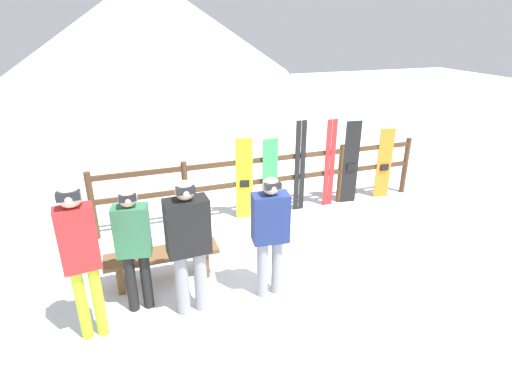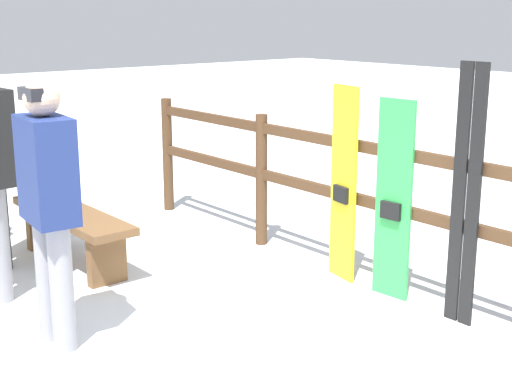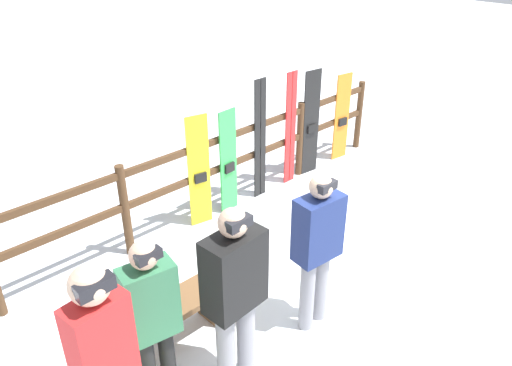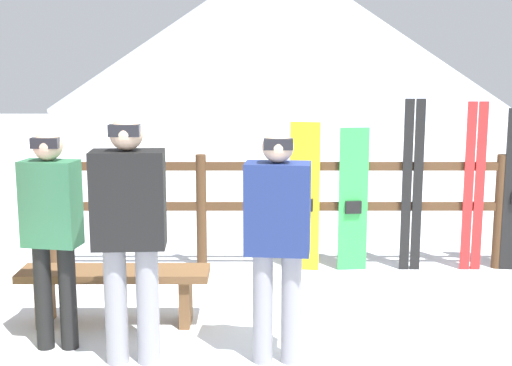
% 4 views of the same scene
% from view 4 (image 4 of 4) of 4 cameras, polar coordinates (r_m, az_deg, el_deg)
% --- Properties ---
extents(ground_plane, '(40.00, 40.00, 0.00)m').
position_cam_4_polar(ground_plane, '(5.35, 10.34, -12.60)').
color(ground_plane, white).
extents(mountain_backdrop, '(18.00, 18.00, 6.00)m').
position_cam_4_polar(mountain_backdrop, '(28.76, 2.15, 12.16)').
color(mountain_backdrop, '#B2BCD1').
rests_on(mountain_backdrop, ground).
extents(fence, '(5.87, 0.10, 1.12)m').
position_cam_4_polar(fence, '(6.93, 7.86, -1.40)').
color(fence, '#4C331E').
rests_on(fence, ground).
extents(bench, '(1.45, 0.36, 0.43)m').
position_cam_4_polar(bench, '(5.65, -10.95, -7.83)').
color(bench, brown).
rests_on(bench, ground).
extents(person_navy, '(0.45, 0.28, 1.58)m').
position_cam_4_polar(person_navy, '(4.71, 2.00, -3.91)').
color(person_navy, gray).
rests_on(person_navy, ground).
extents(person_plaid_green, '(0.41, 0.27, 1.56)m').
position_cam_4_polar(person_plaid_green, '(5.13, -15.75, -3.13)').
color(person_plaid_green, black).
rests_on(person_plaid_green, ground).
extents(person_black, '(0.49, 0.29, 1.67)m').
position_cam_4_polar(person_black, '(4.76, -9.83, -3.31)').
color(person_black, gray).
rests_on(person_black, ground).
extents(snowboard_yellow, '(0.28, 0.10, 1.44)m').
position_cam_4_polar(snowboard_yellow, '(6.82, 4.19, -1.16)').
color(snowboard_yellow, yellow).
rests_on(snowboard_yellow, ground).
extents(snowboard_green, '(0.28, 0.07, 1.39)m').
position_cam_4_polar(snowboard_green, '(6.87, 8.06, -1.38)').
color(snowboard_green, green).
rests_on(snowboard_green, ground).
extents(ski_pair_black, '(0.20, 0.02, 1.66)m').
position_cam_4_polar(ski_pair_black, '(6.95, 12.67, -0.23)').
color(ski_pair_black, black).
rests_on(ski_pair_black, ground).
extents(ski_pair_red, '(0.19, 0.02, 1.63)m').
position_cam_4_polar(ski_pair_red, '(7.10, 17.32, -0.33)').
color(ski_pair_red, red).
rests_on(ski_pair_red, ground).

